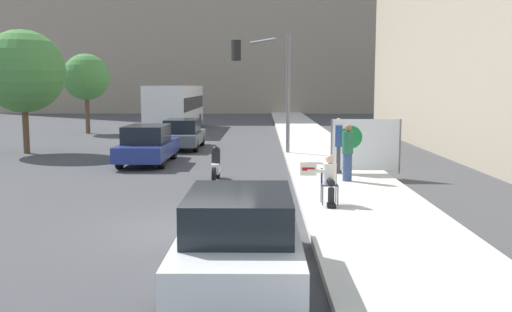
# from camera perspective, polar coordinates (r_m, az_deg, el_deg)

# --- Properties ---
(ground_plane) EXTENTS (160.00, 160.00, 0.00)m
(ground_plane) POSITION_cam_1_polar(r_m,az_deg,el_deg) (12.38, -6.02, -7.40)
(ground_plane) COLOR #444447
(sidewalk_curb) EXTENTS (3.25, 90.00, 0.17)m
(sidewalk_curb) POSITION_cam_1_polar(r_m,az_deg,el_deg) (27.20, 6.10, 0.69)
(sidewalk_curb) COLOR beige
(sidewalk_curb) RESTS_ON ground_plane
(seated_protester) EXTENTS (0.93, 0.77, 1.23)m
(seated_protester) POSITION_cam_1_polar(r_m,az_deg,el_deg) (14.11, 7.32, -2.17)
(seated_protester) COLOR #474C56
(seated_protester) RESTS_ON sidewalk_curb
(jogger_on_sidewalk) EXTENTS (0.34, 0.34, 1.74)m
(jogger_on_sidewalk) POSITION_cam_1_polar(r_m,az_deg,el_deg) (17.65, 9.15, 0.38)
(jogger_on_sidewalk) COLOR #334775
(jogger_on_sidewalk) RESTS_ON sidewalk_curb
(pedestrian_behind) EXTENTS (0.34, 0.34, 1.84)m
(pedestrian_behind) POSITION_cam_1_polar(r_m,az_deg,el_deg) (19.24, 8.22, 1.12)
(pedestrian_behind) COLOR #424247
(pedestrian_behind) RESTS_ON sidewalk_curb
(protest_banner) EXTENTS (2.33, 0.06, 1.81)m
(protest_banner) POSITION_cam_1_polar(r_m,az_deg,el_deg) (19.26, 10.86, 1.11)
(protest_banner) COLOR slate
(protest_banner) RESTS_ON sidewalk_curb
(traffic_light_pole) EXTENTS (2.48, 2.25, 5.07)m
(traffic_light_pole) POSITION_cam_1_polar(r_m,az_deg,el_deg) (24.43, 1.21, 8.26)
(traffic_light_pole) COLOR slate
(traffic_light_pole) RESTS_ON sidewalk_curb
(parked_car_curbside) EXTENTS (1.89, 4.44, 1.42)m
(parked_car_curbside) POSITION_cam_1_polar(r_m,az_deg,el_deg) (9.22, -1.65, -7.86)
(parked_car_curbside) COLOR white
(parked_car_curbside) RESTS_ON ground_plane
(car_on_road_nearest) EXTENTS (1.80, 4.59, 1.53)m
(car_on_road_nearest) POSITION_cam_1_polar(r_m,az_deg,el_deg) (22.93, -10.79, 1.12)
(car_on_road_nearest) COLOR navy
(car_on_road_nearest) RESTS_ON ground_plane
(car_on_road_midblock) EXTENTS (1.75, 4.56, 1.46)m
(car_on_road_midblock) POSITION_cam_1_polar(r_m,az_deg,el_deg) (28.09, -7.32, 2.20)
(car_on_road_midblock) COLOR #565B60
(car_on_road_midblock) RESTS_ON ground_plane
(city_bus_on_road) EXTENTS (2.50, 11.09, 3.07)m
(city_bus_on_road) POSITION_cam_1_polar(r_m,az_deg,el_deg) (39.39, -7.97, 5.09)
(city_bus_on_road) COLOR silver
(city_bus_on_road) RESTS_ON ground_plane
(motorcycle_on_road) EXTENTS (0.28, 2.21, 1.18)m
(motorcycle_on_road) POSITION_cam_1_polar(r_m,az_deg,el_deg) (18.22, -4.02, -1.05)
(motorcycle_on_road) COLOR white
(motorcycle_on_road) RESTS_ON ground_plane
(street_tree_near_curb) EXTENTS (3.73, 3.73, 5.59)m
(street_tree_near_curb) POSITION_cam_1_polar(r_m,az_deg,el_deg) (27.99, -22.27, 7.83)
(street_tree_near_curb) COLOR brown
(street_tree_near_curb) RESTS_ON ground_plane
(street_tree_midblock) EXTENTS (2.96, 2.96, 5.11)m
(street_tree_midblock) POSITION_cam_1_polar(r_m,az_deg,el_deg) (38.36, -16.62, 7.56)
(street_tree_midblock) COLOR brown
(street_tree_midblock) RESTS_ON ground_plane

